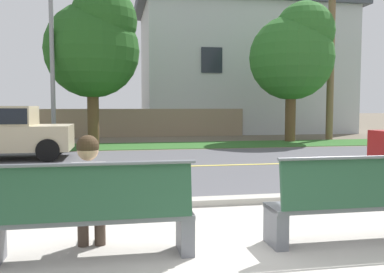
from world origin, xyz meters
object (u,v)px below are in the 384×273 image
at_px(palm_tree_short, 332,2).
at_px(streetlamp, 53,39).
at_px(bench_right, 358,203).
at_px(bench_left, 92,215).
at_px(shade_tree_far_left, 95,43).
at_px(shade_tree_left, 295,52).
at_px(seated_person_white, 89,191).

bearing_deg(palm_tree_short, streetlamp, -170.88).
bearing_deg(streetlamp, bench_right, -67.53).
xyz_separation_m(bench_right, streetlamp, (-4.83, 11.69, 3.47)).
bearing_deg(palm_tree_short, bench_right, -117.54).
distance_m(bench_left, palm_tree_short, 17.82).
xyz_separation_m(streetlamp, shade_tree_far_left, (1.44, 1.16, 0.07)).
relative_size(bench_left, bench_right, 1.00).
bearing_deg(shade_tree_far_left, streetlamp, -141.04).
bearing_deg(bench_left, shade_tree_left, 58.50).
bearing_deg(seated_person_white, palm_tree_short, 53.31).
relative_size(seated_person_white, shade_tree_left, 0.21).
bearing_deg(bench_right, shade_tree_left, 68.83).
bearing_deg(seated_person_white, bench_left, -77.65).
relative_size(shade_tree_left, palm_tree_short, 0.77).
height_order(seated_person_white, streetlamp, streetlamp).
bearing_deg(shade_tree_left, seated_person_white, -121.97).
height_order(streetlamp, shade_tree_far_left, streetlamp).
relative_size(shade_tree_far_left, palm_tree_short, 0.80).
relative_size(bench_right, shade_tree_left, 0.34).
bearing_deg(shade_tree_left, bench_right, -111.17).
bearing_deg(bench_right, seated_person_white, 176.61).
height_order(bench_right, shade_tree_left, shade_tree_left).
distance_m(bench_right, seated_person_white, 2.93).
height_order(shade_tree_far_left, shade_tree_left, shade_tree_far_left).
bearing_deg(bench_right, palm_tree_short, 62.46).
xyz_separation_m(bench_right, palm_tree_short, (7.09, 13.60, 5.76)).
height_order(seated_person_white, palm_tree_short, palm_tree_short).
bearing_deg(palm_tree_short, shade_tree_left, -158.76).
height_order(bench_left, seated_person_white, seated_person_white).
xyz_separation_m(seated_person_white, shade_tree_left, (7.86, 12.60, 3.19)).
height_order(streetlamp, shade_tree_left, streetlamp).
xyz_separation_m(bench_left, palm_tree_short, (9.97, 13.60, 5.76)).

